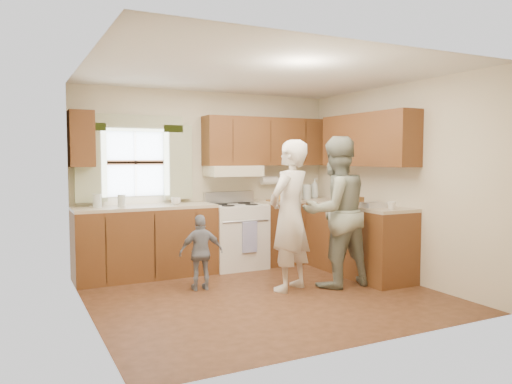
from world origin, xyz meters
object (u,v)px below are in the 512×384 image
woman_left (290,216)px  child (201,252)px  stove (236,235)px  woman_right (336,212)px

woman_left → child: (-0.93, 0.47, -0.44)m
child → woman_left: bearing=159.4°
stove → woman_left: (0.07, -1.39, 0.42)m
stove → woman_right: size_ratio=0.59×
stove → woman_left: 1.45m
woman_right → child: (-1.52, 0.56, -0.46)m
stove → woman_right: 1.67m
woman_left → woman_right: woman_right is taller
woman_left → woman_right: bearing=144.9°
woman_right → stove: bearing=-66.8°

